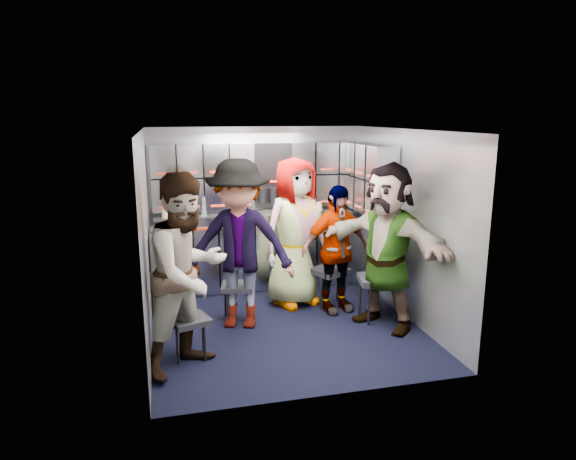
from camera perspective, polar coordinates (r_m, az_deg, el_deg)
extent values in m
plane|color=black|center=(5.73, -0.43, -10.45)|extent=(3.00, 3.00, 0.00)
cube|color=#959BA3|center=(6.84, -3.37, 2.57)|extent=(2.80, 0.04, 2.10)
cube|color=#959BA3|center=(5.26, -15.44, -0.97)|extent=(0.04, 3.00, 2.10)
cube|color=#959BA3|center=(5.88, 12.95, 0.58)|extent=(0.04, 3.00, 2.10)
cube|color=silver|center=(5.27, -0.47, 11.05)|extent=(2.80, 3.00, 0.02)
cube|color=#A5ABB6|center=(6.76, -2.98, -2.37)|extent=(2.68, 0.38, 0.99)
cube|color=#A5ABB6|center=(5.95, -12.99, -4.81)|extent=(0.38, 0.76, 0.99)
cube|color=#BABDC2|center=(6.64, -3.03, 1.97)|extent=(2.68, 0.42, 0.03)
cube|color=#A5ABB6|center=(6.63, -3.18, 6.10)|extent=(2.68, 0.28, 0.82)
cube|color=#A5ABB6|center=(6.37, 9.11, 5.68)|extent=(0.28, 1.00, 0.82)
cube|color=#A5ABB6|center=(6.47, 9.15, -3.16)|extent=(0.28, 1.20, 1.00)
cube|color=#B22E1D|center=(6.48, -2.68, 0.47)|extent=(2.60, 0.02, 0.03)
cube|color=black|center=(4.95, -10.88, -9.85)|extent=(0.42, 0.41, 0.05)
cylinder|color=black|center=(4.93, -12.19, -12.51)|extent=(0.02, 0.02, 0.36)
cylinder|color=black|center=(4.94, -9.23, -12.33)|extent=(0.02, 0.02, 0.36)
cylinder|color=black|center=(5.12, -12.28, -11.50)|extent=(0.02, 0.02, 0.36)
cylinder|color=black|center=(5.13, -9.44, -11.33)|extent=(0.02, 0.02, 0.36)
cube|color=black|center=(5.77, -5.64, -6.28)|extent=(0.41, 0.40, 0.05)
cylinder|color=black|center=(5.72, -6.71, -8.61)|extent=(0.02, 0.02, 0.36)
cylinder|color=black|center=(5.75, -4.16, -8.42)|extent=(0.02, 0.02, 0.36)
cylinder|color=black|center=(5.92, -6.98, -7.85)|extent=(0.02, 0.02, 0.36)
cylinder|color=black|center=(5.95, -4.52, -7.68)|extent=(0.02, 0.02, 0.36)
cube|color=black|center=(6.37, 0.37, -4.21)|extent=(0.39, 0.37, 0.06)
cylinder|color=black|center=(6.30, -0.55, -6.39)|extent=(0.02, 0.02, 0.38)
cylinder|color=black|center=(6.37, 1.78, -6.20)|extent=(0.02, 0.02, 0.38)
cylinder|color=black|center=(6.51, -1.01, -5.76)|extent=(0.02, 0.02, 0.38)
cylinder|color=black|center=(6.57, 1.25, -5.58)|extent=(0.02, 0.02, 0.38)
cube|color=black|center=(6.16, 4.69, -4.56)|extent=(0.50, 0.49, 0.06)
cylinder|color=black|center=(6.08, 3.74, -7.01)|extent=(0.02, 0.02, 0.41)
cylinder|color=black|center=(6.17, 6.28, -6.77)|extent=(0.02, 0.02, 0.41)
cylinder|color=black|center=(6.30, 3.07, -6.29)|extent=(0.02, 0.02, 0.41)
cylinder|color=black|center=(6.38, 5.53, -6.07)|extent=(0.02, 0.02, 0.41)
cube|color=black|center=(5.80, 9.99, -5.46)|extent=(0.49, 0.47, 0.07)
cylinder|color=black|center=(5.70, 8.99, -8.32)|extent=(0.03, 0.03, 0.44)
cylinder|color=black|center=(5.83, 11.82, -7.98)|extent=(0.03, 0.03, 0.44)
cylinder|color=black|center=(5.93, 8.00, -7.44)|extent=(0.03, 0.03, 0.44)
cylinder|color=black|center=(6.05, 10.74, -7.14)|extent=(0.03, 0.03, 0.44)
imported|color=black|center=(5.97, -11.81, -1.56)|extent=(0.65, 0.70, 1.62)
imported|color=black|center=(4.60, -11.02, -4.74)|extent=(1.10, 1.07, 1.78)
imported|color=black|center=(5.44, -5.48, -1.65)|extent=(1.32, 1.00, 1.82)
imported|color=black|center=(6.08, 0.79, -0.27)|extent=(1.01, 0.83, 1.77)
imported|color=black|center=(5.91, 5.30, -2.15)|extent=(0.93, 0.54, 1.48)
imported|color=black|center=(5.52, 10.90, -1.79)|extent=(1.29, 1.69, 1.78)
cylinder|color=white|center=(6.53, -5.21, 2.91)|extent=(0.07, 0.07, 0.23)
cylinder|color=white|center=(6.48, -9.36, 2.69)|extent=(0.07, 0.07, 0.23)
cylinder|color=white|center=(6.83, 5.34, 3.41)|extent=(0.07, 0.07, 0.25)
cylinder|color=tan|center=(6.46, -13.47, 1.94)|extent=(0.09, 0.09, 0.11)
cylinder|color=tan|center=(6.76, 3.45, 2.72)|extent=(0.08, 0.08, 0.10)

